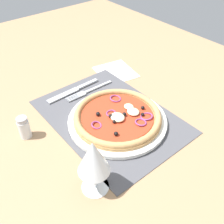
% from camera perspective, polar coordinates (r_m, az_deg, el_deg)
% --- Properties ---
extents(ground_plane, '(1.90, 1.40, 0.02)m').
position_cam_1_polar(ground_plane, '(0.79, -0.49, -1.69)').
color(ground_plane, '#9E7A56').
extents(placemat, '(0.45, 0.32, 0.00)m').
position_cam_1_polar(placemat, '(0.78, -0.49, -0.93)').
color(placemat, '#4C4C51').
rests_on(placemat, ground_plane).
extents(plate, '(0.29, 0.29, 0.01)m').
position_cam_1_polar(plate, '(0.76, 1.04, -1.93)').
color(plate, silver).
rests_on(plate, placemat).
extents(pizza, '(0.26, 0.26, 0.03)m').
position_cam_1_polar(pizza, '(0.75, 1.11, -0.98)').
color(pizza, tan).
rests_on(pizza, plate).
extents(fork, '(0.02, 0.18, 0.00)m').
position_cam_1_polar(fork, '(0.88, -5.48, 4.55)').
color(fork, '#B2B5BA').
rests_on(fork, placemat).
extents(knife, '(0.02, 0.20, 0.01)m').
position_cam_1_polar(knife, '(0.89, -8.61, 4.71)').
color(knife, '#B2B5BA').
rests_on(knife, placemat).
extents(wine_glass, '(0.07, 0.07, 0.15)m').
position_cam_1_polar(wine_glass, '(0.54, -4.14, -10.24)').
color(wine_glass, silver).
rests_on(wine_glass, ground_plane).
extents(napkin, '(0.17, 0.16, 0.00)m').
position_cam_1_polar(napkin, '(0.99, 0.79, 8.89)').
color(napkin, silver).
rests_on(napkin, ground_plane).
extents(pepper_shaker, '(0.03, 0.03, 0.07)m').
position_cam_1_polar(pepper_shaker, '(0.74, -18.89, -3.28)').
color(pepper_shaker, silver).
rests_on(pepper_shaker, ground_plane).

